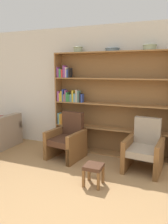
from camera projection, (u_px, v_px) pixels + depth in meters
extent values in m
plane|color=#A87F51|center=(79.00, 214.00, 2.78)|extent=(24.00, 24.00, 0.00)
cube|color=silver|center=(122.00, 91.00, 4.67)|extent=(12.00, 0.06, 2.75)
cube|color=olive|center=(59.00, 102.00, 5.08)|extent=(0.02, 0.30, 2.18)
cube|color=olive|center=(112.00, 52.00, 4.42)|extent=(2.46, 0.30, 0.03)
cube|color=olive|center=(109.00, 153.00, 4.82)|extent=(2.46, 0.30, 0.03)
cube|color=brown|center=(112.00, 104.00, 4.75)|extent=(2.46, 0.01, 2.18)
cube|color=orange|center=(60.00, 141.00, 5.19)|extent=(0.02, 0.16, 0.26)
cube|color=#B2A899|center=(61.00, 141.00, 5.19)|extent=(0.02, 0.18, 0.26)
cube|color=orange|center=(62.00, 143.00, 5.18)|extent=(0.03, 0.15, 0.18)
cube|color=#B2A899|center=(64.00, 141.00, 5.17)|extent=(0.04, 0.19, 0.25)
cube|color=orange|center=(65.00, 142.00, 5.14)|extent=(0.04, 0.17, 0.26)
cube|color=#334CB2|center=(67.00, 144.00, 5.12)|extent=(0.04, 0.13, 0.18)
cube|color=red|center=(69.00, 143.00, 5.12)|extent=(0.03, 0.17, 0.21)
cube|color=#7F6B4C|center=(70.00, 143.00, 5.09)|extent=(0.02, 0.14, 0.23)
cube|color=olive|center=(110.00, 128.00, 4.72)|extent=(2.46, 0.30, 0.02)
cube|color=#669EB2|center=(60.00, 118.00, 5.08)|extent=(0.03, 0.14, 0.26)
cube|color=gold|center=(61.00, 119.00, 5.06)|extent=(0.03, 0.14, 0.23)
cube|color=orange|center=(63.00, 119.00, 5.06)|extent=(0.04, 0.16, 0.24)
cube|color=#388C47|center=(65.00, 120.00, 5.06)|extent=(0.03, 0.19, 0.18)
cube|color=#B2A899|center=(66.00, 119.00, 5.03)|extent=(0.03, 0.18, 0.26)
cube|color=#7F6B4C|center=(67.00, 120.00, 5.01)|extent=(0.03, 0.14, 0.18)
cube|color=white|center=(69.00, 120.00, 5.00)|extent=(0.03, 0.14, 0.20)
cube|color=#4C756B|center=(70.00, 121.00, 4.99)|extent=(0.04, 0.15, 0.16)
cube|color=white|center=(72.00, 119.00, 4.97)|extent=(0.03, 0.16, 0.26)
cube|color=#388C47|center=(73.00, 121.00, 4.95)|extent=(0.02, 0.13, 0.18)
cube|color=orange|center=(74.00, 121.00, 4.94)|extent=(0.03, 0.13, 0.20)
cube|color=olive|center=(111.00, 104.00, 4.62)|extent=(2.46, 0.30, 0.02)
cube|color=#994C99|center=(59.00, 96.00, 4.97)|extent=(0.04, 0.13, 0.23)
cube|color=gold|center=(61.00, 97.00, 4.96)|extent=(0.03, 0.13, 0.18)
cube|color=gold|center=(62.00, 96.00, 4.94)|extent=(0.03, 0.13, 0.23)
cube|color=#334CB2|center=(64.00, 95.00, 4.95)|extent=(0.02, 0.18, 0.27)
cube|color=#7F6B4C|center=(65.00, 98.00, 4.94)|extent=(0.04, 0.15, 0.16)
cube|color=#994C99|center=(66.00, 96.00, 4.90)|extent=(0.02, 0.13, 0.26)
cube|color=#388C47|center=(68.00, 97.00, 4.92)|extent=(0.03, 0.17, 0.20)
cube|color=#388C47|center=(69.00, 98.00, 4.89)|extent=(0.04, 0.15, 0.17)
cube|color=#4C756B|center=(71.00, 98.00, 4.87)|extent=(0.02, 0.13, 0.16)
cube|color=#669EB2|center=(72.00, 98.00, 4.87)|extent=(0.02, 0.15, 0.17)
cube|color=gold|center=(73.00, 96.00, 4.84)|extent=(0.03, 0.13, 0.26)
cube|color=#669EB2|center=(76.00, 98.00, 4.85)|extent=(0.04, 0.17, 0.19)
cube|color=#B2A899|center=(77.00, 96.00, 4.80)|extent=(0.04, 0.12, 0.27)
cube|color=#4C756B|center=(79.00, 97.00, 4.79)|extent=(0.04, 0.13, 0.25)
cube|color=black|center=(81.00, 98.00, 4.79)|extent=(0.03, 0.15, 0.20)
cube|color=#334CB2|center=(82.00, 98.00, 4.76)|extent=(0.03, 0.12, 0.18)
cube|color=olive|center=(111.00, 79.00, 4.52)|extent=(2.46, 0.30, 0.02)
cube|color=#994C99|center=(58.00, 72.00, 4.88)|extent=(0.02, 0.13, 0.23)
cube|color=#994C99|center=(60.00, 73.00, 4.89)|extent=(0.02, 0.18, 0.19)
cube|color=#388C47|center=(61.00, 73.00, 4.88)|extent=(0.04, 0.18, 0.19)
cube|color=red|center=(63.00, 73.00, 4.86)|extent=(0.04, 0.17, 0.18)
cube|color=#994C99|center=(65.00, 71.00, 4.84)|extent=(0.02, 0.18, 0.26)
cube|color=#994C99|center=(66.00, 72.00, 4.82)|extent=(0.04, 0.15, 0.24)
cube|color=white|center=(67.00, 72.00, 4.79)|extent=(0.02, 0.12, 0.22)
cube|color=#334CB2|center=(69.00, 74.00, 4.81)|extent=(0.03, 0.18, 0.17)
cube|color=black|center=(70.00, 73.00, 4.79)|extent=(0.03, 0.17, 0.21)
cylinder|color=gray|center=(78.00, 50.00, 4.68)|extent=(0.18, 0.18, 0.11)
torus|color=gray|center=(78.00, 47.00, 4.67)|extent=(0.21, 0.21, 0.02)
cylinder|color=slate|center=(112.00, 50.00, 4.41)|extent=(0.27, 0.27, 0.06)
torus|color=slate|center=(112.00, 49.00, 4.40)|extent=(0.30, 0.30, 0.02)
cylinder|color=gray|center=(150.00, 48.00, 4.14)|extent=(0.24, 0.24, 0.10)
torus|color=gray|center=(150.00, 45.00, 4.13)|extent=(0.27, 0.27, 0.02)
cube|color=gray|center=(7.00, 130.00, 5.65)|extent=(0.91, 0.14, 0.56)
cube|color=brown|center=(69.00, 158.00, 4.15)|extent=(0.08, 0.08, 0.35)
cube|color=brown|center=(46.00, 152.00, 4.43)|extent=(0.08, 0.08, 0.35)
cube|color=brown|center=(85.00, 148.00, 4.66)|extent=(0.08, 0.08, 0.35)
cube|color=brown|center=(63.00, 144.00, 4.95)|extent=(0.08, 0.08, 0.35)
cube|color=#4C2D1E|center=(66.00, 141.00, 4.51)|extent=(0.57, 0.71, 0.12)
cube|color=#4C2D1E|center=(73.00, 124.00, 4.69)|extent=(0.49, 0.19, 0.53)
cube|color=brown|center=(77.00, 147.00, 4.38)|extent=(0.18, 0.68, 0.59)
cube|color=brown|center=(55.00, 142.00, 4.67)|extent=(0.18, 0.68, 0.59)
cube|color=brown|center=(156.00, 171.00, 3.58)|extent=(0.08, 0.08, 0.35)
cube|color=brown|center=(122.00, 165.00, 3.84)|extent=(0.08, 0.08, 0.35)
cube|color=brown|center=(162.00, 158.00, 4.11)|extent=(0.08, 0.08, 0.35)
cube|color=brown|center=(132.00, 153.00, 4.37)|extent=(0.08, 0.08, 0.35)
cube|color=tan|center=(143.00, 151.00, 3.94)|extent=(0.54, 0.68, 0.12)
cube|color=tan|center=(147.00, 131.00, 4.13)|extent=(0.49, 0.17, 0.53)
cube|color=brown|center=(159.00, 158.00, 3.83)|extent=(0.15, 0.68, 0.59)
cube|color=brown|center=(128.00, 153.00, 4.08)|extent=(0.15, 0.68, 0.59)
cube|color=brown|center=(89.00, 172.00, 3.63)|extent=(0.04, 0.04, 0.28)
cube|color=brown|center=(103.00, 175.00, 3.54)|extent=(0.04, 0.04, 0.28)
cube|color=brown|center=(84.00, 179.00, 3.41)|extent=(0.04, 0.04, 0.28)
cube|color=brown|center=(98.00, 182.00, 3.32)|extent=(0.04, 0.04, 0.28)
cube|color=#4C2D1E|center=(94.00, 167.00, 3.44)|extent=(0.28, 0.28, 0.06)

